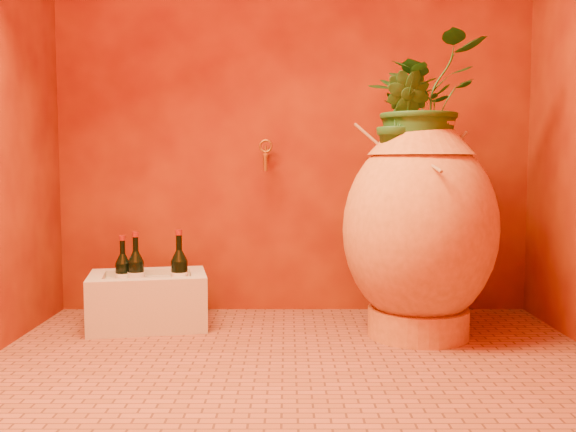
{
  "coord_description": "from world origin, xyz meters",
  "views": [
    {
      "loc": [
        -0.03,
        -2.43,
        0.79
      ],
      "look_at": [
        -0.03,
        0.35,
        0.56
      ],
      "focal_mm": 40.0,
      "sensor_mm": 36.0,
      "label": 1
    }
  ],
  "objects_px": {
    "stone_basin": "(148,301)",
    "wine_bottle_a": "(136,275)",
    "wine_bottle_b": "(123,276)",
    "wine_bottle_c": "(179,275)",
    "amphora": "(420,228)",
    "wall_tap": "(266,154)"
  },
  "relations": [
    {
      "from": "stone_basin",
      "to": "wall_tap",
      "type": "height_order",
      "value": "wall_tap"
    },
    {
      "from": "amphora",
      "to": "wine_bottle_a",
      "type": "bearing_deg",
      "value": 173.66
    },
    {
      "from": "wine_bottle_b",
      "to": "wall_tap",
      "type": "height_order",
      "value": "wall_tap"
    },
    {
      "from": "stone_basin",
      "to": "wine_bottle_b",
      "type": "relative_size",
      "value": 2.01
    },
    {
      "from": "wine_bottle_b",
      "to": "wine_bottle_c",
      "type": "xyz_separation_m",
      "value": [
        0.28,
        -0.05,
        0.01
      ]
    },
    {
      "from": "stone_basin",
      "to": "wine_bottle_c",
      "type": "relative_size",
      "value": 1.81
    },
    {
      "from": "wine_bottle_a",
      "to": "wine_bottle_b",
      "type": "bearing_deg",
      "value": 167.74
    },
    {
      "from": "stone_basin",
      "to": "wine_bottle_c",
      "type": "height_order",
      "value": "wine_bottle_c"
    },
    {
      "from": "wine_bottle_b",
      "to": "wine_bottle_c",
      "type": "bearing_deg",
      "value": -9.27
    },
    {
      "from": "amphora",
      "to": "wall_tap",
      "type": "bearing_deg",
      "value": 147.53
    },
    {
      "from": "wine_bottle_c",
      "to": "stone_basin",
      "type": "bearing_deg",
      "value": 161.81
    },
    {
      "from": "wine_bottle_a",
      "to": "wine_bottle_c",
      "type": "height_order",
      "value": "wine_bottle_c"
    },
    {
      "from": "stone_basin",
      "to": "wine_bottle_a",
      "type": "xyz_separation_m",
      "value": [
        -0.05,
        -0.02,
        0.13
      ]
    },
    {
      "from": "stone_basin",
      "to": "wine_bottle_a",
      "type": "bearing_deg",
      "value": -155.68
    },
    {
      "from": "amphora",
      "to": "wine_bottle_c",
      "type": "distance_m",
      "value": 1.14
    },
    {
      "from": "wine_bottle_a",
      "to": "wall_tap",
      "type": "bearing_deg",
      "value": 26.62
    },
    {
      "from": "wine_bottle_c",
      "to": "wine_bottle_b",
      "type": "bearing_deg",
      "value": 170.73
    },
    {
      "from": "stone_basin",
      "to": "wine_bottle_c",
      "type": "xyz_separation_m",
      "value": [
        0.16,
        -0.05,
        0.14
      ]
    },
    {
      "from": "wine_bottle_c",
      "to": "wall_tap",
      "type": "distance_m",
      "value": 0.78
    },
    {
      "from": "stone_basin",
      "to": "wine_bottle_b",
      "type": "distance_m",
      "value": 0.17
    },
    {
      "from": "amphora",
      "to": "stone_basin",
      "type": "xyz_separation_m",
      "value": [
        -1.28,
        0.17,
        -0.37
      ]
    },
    {
      "from": "wine_bottle_a",
      "to": "stone_basin",
      "type": "bearing_deg",
      "value": 24.32
    }
  ]
}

